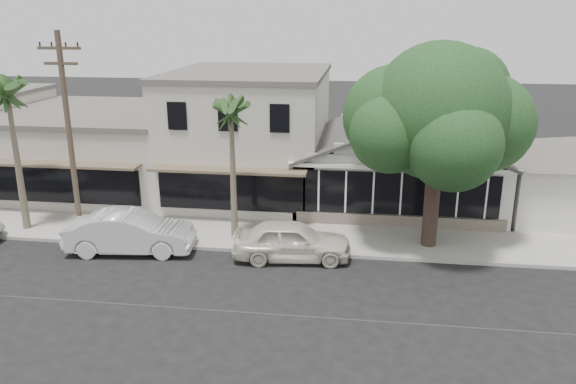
# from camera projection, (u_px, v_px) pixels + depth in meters

# --- Properties ---
(ground) EXTENTS (140.00, 140.00, 0.00)m
(ground) POSITION_uv_depth(u_px,v_px,m) (261.00, 314.00, 18.80)
(ground) COLOR black
(ground) RESTS_ON ground
(sidewalk_north) EXTENTS (90.00, 3.50, 0.15)m
(sidewalk_north) POSITION_uv_depth(u_px,v_px,m) (118.00, 228.00, 26.16)
(sidewalk_north) COLOR #9E9991
(sidewalk_north) RESTS_ON ground
(corner_shop) EXTENTS (10.40, 8.60, 5.10)m
(corner_shop) POSITION_uv_depth(u_px,v_px,m) (397.00, 155.00, 29.17)
(corner_shop) COLOR silver
(corner_shop) RESTS_ON ground
(side_cottage) EXTENTS (6.00, 6.00, 3.00)m
(side_cottage) POSITION_uv_depth(u_px,v_px,m) (566.00, 187.00, 27.56)
(side_cottage) COLOR silver
(side_cottage) RESTS_ON ground
(row_building_near) EXTENTS (8.00, 10.00, 6.50)m
(row_building_near) POSITION_uv_depth(u_px,v_px,m) (250.00, 135.00, 30.96)
(row_building_near) COLOR #BCB6AA
(row_building_near) RESTS_ON ground
(row_building_midnear) EXTENTS (10.00, 10.00, 4.20)m
(row_building_midnear) POSITION_uv_depth(u_px,v_px,m) (98.00, 150.00, 32.43)
(row_building_midnear) COLOR beige
(row_building_midnear) RESTS_ON ground
(utility_pole) EXTENTS (1.80, 0.24, 9.00)m
(utility_pole) POSITION_uv_depth(u_px,v_px,m) (69.00, 135.00, 23.40)
(utility_pole) COLOR brown
(utility_pole) RESTS_ON ground
(car_0) EXTENTS (4.94, 2.37, 1.63)m
(car_0) POSITION_uv_depth(u_px,v_px,m) (292.00, 240.00, 22.79)
(car_0) COLOR silver
(car_0) RESTS_ON ground
(car_1) EXTENTS (5.46, 2.40, 1.74)m
(car_1) POSITION_uv_depth(u_px,v_px,m) (130.00, 232.00, 23.48)
(car_1) COLOR silver
(car_1) RESTS_ON ground
(shade_tree) EXTENTS (7.81, 7.06, 8.66)m
(shade_tree) POSITION_uv_depth(u_px,v_px,m) (436.00, 115.00, 22.68)
(shade_tree) COLOR #402F27
(shade_tree) RESTS_ON ground
(palm_east) EXTENTS (2.70, 2.70, 6.69)m
(palm_east) POSITION_uv_depth(u_px,v_px,m) (231.00, 112.00, 23.13)
(palm_east) COLOR #726651
(palm_east) RESTS_ON ground
(palm_mid) EXTENTS (2.46, 2.46, 7.43)m
(palm_mid) POSITION_uv_depth(u_px,v_px,m) (7.00, 93.00, 24.11)
(palm_mid) COLOR #726651
(palm_mid) RESTS_ON ground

